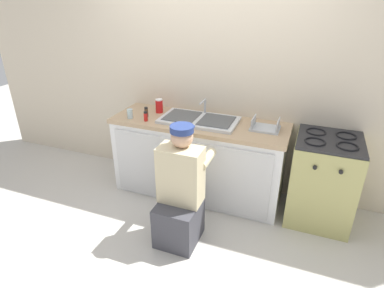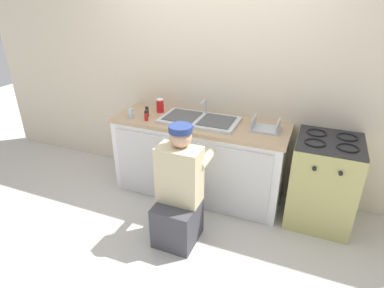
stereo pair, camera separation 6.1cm
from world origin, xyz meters
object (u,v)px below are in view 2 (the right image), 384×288
at_px(stove_range, 323,181).
at_px(soda_cup_red, 160,106).
at_px(spice_bottle_pepper, 147,112).
at_px(sink_double_basin, 199,120).
at_px(plumber_person, 179,195).
at_px(spice_bottle_red, 146,116).
at_px(water_glass, 131,113).
at_px(dish_rack_tray, 265,128).

distance_m(stove_range, soda_cup_red, 1.86).
distance_m(spice_bottle_pepper, soda_cup_red, 0.18).
xyz_separation_m(sink_double_basin, plumber_person, (0.11, -0.77, -0.42)).
distance_m(soda_cup_red, spice_bottle_red, 0.29).
xyz_separation_m(sink_double_basin, stove_range, (1.28, -0.00, -0.44)).
height_order(plumber_person, soda_cup_red, plumber_person).
distance_m(water_glass, spice_bottle_red, 0.19).
bearing_deg(sink_double_basin, soda_cup_red, 169.30).
bearing_deg(soda_cup_red, dish_rack_tray, -3.09).
xyz_separation_m(spice_bottle_pepper, soda_cup_red, (0.07, 0.17, 0.02)).
distance_m(stove_range, spice_bottle_pepper, 1.92).
distance_m(stove_range, water_glass, 2.06).
bearing_deg(spice_bottle_red, spice_bottle_pepper, 115.97).
height_order(water_glass, soda_cup_red, soda_cup_red).
distance_m(spice_bottle_pepper, spice_bottle_red, 0.13).
relative_size(spice_bottle_pepper, soda_cup_red, 0.69).
bearing_deg(stove_range, spice_bottle_pepper, -177.84).
height_order(stove_range, plumber_person, plumber_person).
height_order(stove_range, soda_cup_red, soda_cup_red).
distance_m(water_glass, soda_cup_red, 0.35).
bearing_deg(soda_cup_red, spice_bottle_pepper, -113.33).
xyz_separation_m(sink_double_basin, spice_bottle_red, (-0.52, -0.19, 0.03)).
relative_size(sink_double_basin, water_glass, 8.00).
height_order(stove_range, water_glass, water_glass).
height_order(stove_range, dish_rack_tray, dish_rack_tray).
height_order(plumber_person, water_glass, plumber_person).
height_order(plumber_person, spice_bottle_pepper, plumber_person).
bearing_deg(spice_bottle_red, plumber_person, -42.76).
xyz_separation_m(water_glass, spice_bottle_red, (0.19, -0.01, 0.00)).
relative_size(sink_double_basin, spice_bottle_red, 7.62).
bearing_deg(spice_bottle_red, stove_range, 5.95).
bearing_deg(plumber_person, water_glass, 144.27).
bearing_deg(soda_cup_red, plumber_person, -54.70).
bearing_deg(sink_double_basin, stove_range, -0.10).
bearing_deg(sink_double_basin, spice_bottle_pepper, -172.87).
height_order(sink_double_basin, soda_cup_red, sink_double_basin).
relative_size(stove_range, plumber_person, 0.80).
distance_m(stove_range, plumber_person, 1.40).
relative_size(soda_cup_red, spice_bottle_red, 1.45).
bearing_deg(plumber_person, spice_bottle_red, 137.24).
distance_m(plumber_person, spice_bottle_red, 0.97).
height_order(water_glass, spice_bottle_red, spice_bottle_red).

